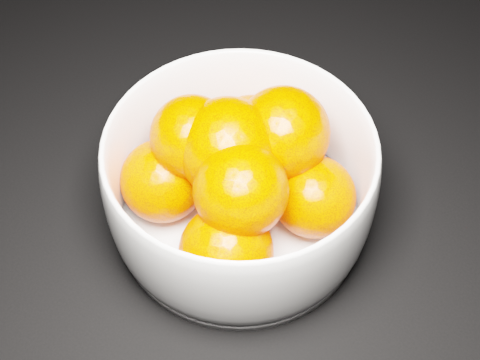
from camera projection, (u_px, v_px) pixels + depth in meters
The scene contains 2 objects.
bowl at pixel (240, 184), 0.58m from camera, with size 0.23×0.23×0.11m.
orange_pile at pixel (239, 169), 0.57m from camera, with size 0.19×0.19×0.13m.
Camera 1 is at (-0.03, -0.24, 0.52)m, focal length 50.00 mm.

